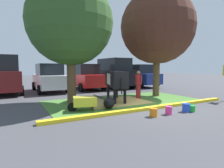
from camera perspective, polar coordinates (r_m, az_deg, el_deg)
The scene contains 19 objects.
ground_plane at distance 8.34m, azimuth 10.81°, elevation -7.04°, with size 80.00×80.00×0.00m, color #424247.
grass_island at distance 9.67m, azimuth 3.77°, elevation -5.23°, with size 7.85×4.01×0.02m, color #477A33.
curb_yellow at distance 7.96m, azimuth 12.22°, elevation -7.21°, with size 9.05×0.24×0.12m, color yellow.
hay_bedding at distance 9.33m, azimuth 0.89°, elevation -5.50°, with size 3.20×2.40×0.04m, color tan.
shade_tree_left at distance 9.20m, azimuth -12.80°, elevation 18.04°, with size 3.99×3.99×5.83m.
shade_tree_right at distance 11.74m, azimuth 13.83°, elevation 16.68°, with size 4.35×4.35×6.32m.
cow_holstein at distance 9.55m, azimuth 1.06°, elevation 1.49°, with size 1.36×3.06×1.60m.
calf_lying at distance 8.01m, azimuth -0.90°, elevation -5.72°, with size 0.97×1.29×0.48m.
person_handler at distance 10.34m, azimuth 8.17°, elevation 0.03°, with size 0.34×0.53×1.57m.
wheelbarrow at distance 7.48m, azimuth -8.62°, elevation -5.39°, with size 1.61×0.89×0.63m.
bucket_orange at distance 6.79m, azimuth 12.71°, elevation -8.50°, with size 0.30×0.30×0.31m.
bucket_pink at distance 7.24m, azimuth 17.12°, elevation -7.73°, with size 0.27×0.27×0.31m.
bucket_blue at distance 7.90m, azimuth 21.96°, elevation -6.74°, with size 0.33×0.33×0.33m.
bucket_green at distance 8.01m, azimuth 23.34°, elevation -6.90°, with size 0.31×0.31×0.25m.
suv_dark_grey at distance 14.11m, azimuth -30.52°, elevation 2.48°, with size 2.17×4.63×2.52m.
hatchback_white at distance 14.11m, azimuth -18.78°, elevation 1.75°, with size 2.07×4.42×2.02m.
sedan_red at distance 14.91m, azimuth -8.19°, elevation 2.14°, with size 2.07×4.42×2.02m.
suv_black at distance 16.10m, azimuth 0.56°, elevation 3.42°, with size 2.17×4.63×2.52m.
sedan_blue at distance 17.20m, azimuth 8.25°, elevation 2.52°, with size 2.07×4.42×2.02m.
Camera 1 is at (-5.23, -6.27, 1.74)m, focal length 29.55 mm.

